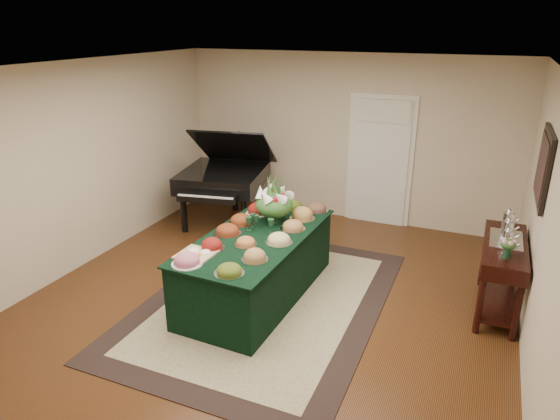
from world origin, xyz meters
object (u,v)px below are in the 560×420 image
at_px(buffet_table, 257,265).
at_px(floral_centerpiece, 274,200).
at_px(grand_piano, 224,177).
at_px(mahogany_sideboard, 503,259).

relative_size(buffet_table, floral_centerpiece, 4.88).
bearing_deg(grand_piano, mahogany_sideboard, -15.36).
height_order(floral_centerpiece, mahogany_sideboard, floral_centerpiece).
distance_m(buffet_table, grand_piano, 2.48).
xyz_separation_m(floral_centerpiece, mahogany_sideboard, (2.66, 0.31, -0.42)).
bearing_deg(floral_centerpiece, mahogany_sideboard, 6.63).
bearing_deg(mahogany_sideboard, grand_piano, 164.64).
distance_m(buffet_table, floral_centerpiece, 0.82).
height_order(grand_piano, mahogany_sideboard, grand_piano).
relative_size(buffet_table, mahogany_sideboard, 1.76).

